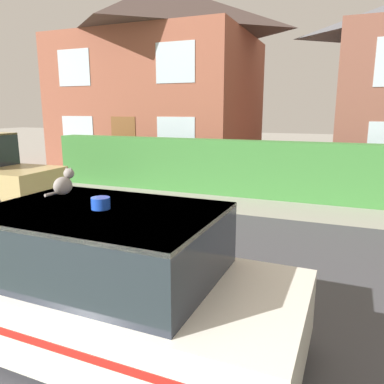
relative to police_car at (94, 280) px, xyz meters
name	(u,v)px	position (x,y,z in m)	size (l,w,h in m)	color
road_strip	(174,274)	(0.01, 1.80, -0.69)	(28.00, 6.79, 0.01)	#424247
garden_hedge	(255,169)	(-0.06, 7.19, 0.06)	(12.61, 0.60, 1.52)	#3D7F38
police_car	(94,280)	(0.00, 0.00, 0.00)	(4.12, 1.71, 1.53)	black
cat	(64,184)	(-0.26, -0.02, 0.94)	(0.18, 0.28, 0.25)	gray
house_left	(161,76)	(-5.26, 11.92, 3.02)	(7.81, 6.34, 7.28)	#93513D
wheelie_bin	(163,169)	(-2.96, 7.39, -0.14)	(0.64, 0.73, 1.11)	black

